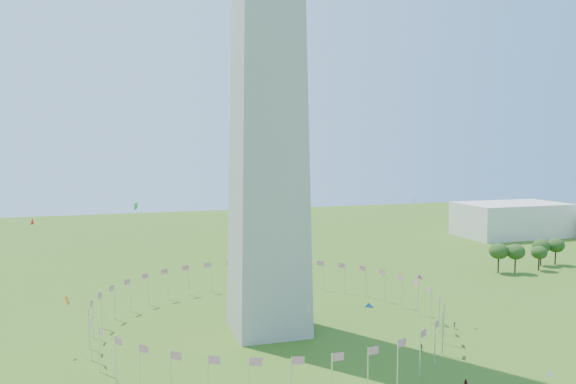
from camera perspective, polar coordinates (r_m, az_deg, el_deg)
The scene contains 4 objects.
flag_ring at distance 135.39m, azimuth -2.01°, elevation -12.11°, with size 80.24×80.24×9.00m.
gov_building_east_a at distance 293.07m, azimuth 21.73°, elevation -2.60°, with size 50.00×30.00×16.00m, color beige.
kites_aloft at distance 112.31m, azimuth 3.72°, elevation -7.93°, with size 109.11×59.71×34.11m.
tree_line_east at distance 221.43m, azimuth 24.92°, elevation -5.84°, with size 53.51×15.35×10.19m.
Camera 1 is at (-34.46, -74.92, 43.72)m, focal length 35.00 mm.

